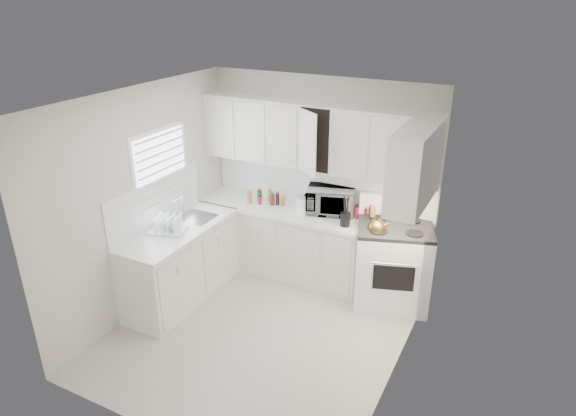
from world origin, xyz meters
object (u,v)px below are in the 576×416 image
Objects in this scene: utensil_crock at (346,211)px; dish_rack at (167,223)px; tea_kettle at (376,226)px; rice_cooker at (305,203)px; microwave at (331,198)px; stove at (393,254)px.

dish_rack is (-1.77, -1.07, -0.09)m from utensil_crock.
utensil_crock is at bearing 155.58° from tea_kettle.
utensil_crock reaches higher than rice_cooker.
microwave is 0.42m from utensil_crock.
utensil_crock is at bearing 171.44° from stove.
utensil_crock reaches higher than stove.
microwave reaches higher than utensil_crock.
microwave is at bearing 137.23° from utensil_crock.
stove reaches higher than dish_rack.
rice_cooker is 0.61× the size of utensil_crock.
utensil_crock reaches higher than dish_rack.
microwave is (-0.71, 0.34, 0.09)m from tea_kettle.
stove is at bearing 9.86° from utensil_crock.
rice_cooker is 1.70m from dish_rack.
stove reaches higher than rice_cooker.
tea_kettle is 1.05× the size of rice_cooker.
dish_rack is at bearing -154.11° from microwave.
stove is at bearing 8.23° from dish_rack.
tea_kettle is 0.43× the size of microwave.
tea_kettle is 2.39m from dish_rack.
utensil_crock is (-0.58, -0.10, 0.49)m from stove.
utensil_crock is at bearing -23.27° from rice_cooker.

